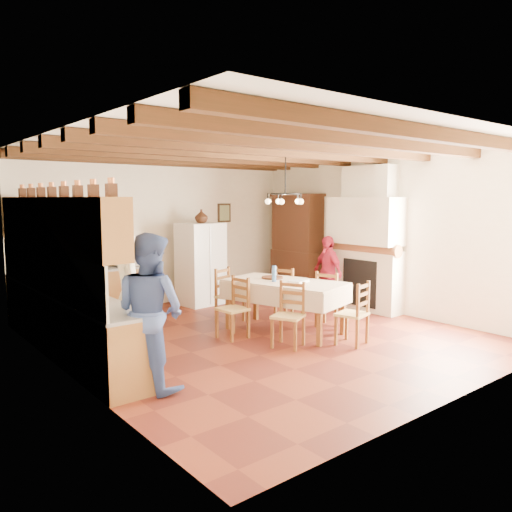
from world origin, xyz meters
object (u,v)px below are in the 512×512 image
at_px(chair_left_far, 232,308).
at_px(chair_right_near, 330,299).
at_px(person_man, 129,297).
at_px(person_woman_red, 327,272).
at_px(chair_right_far, 289,293).
at_px(refrigerator, 201,264).
at_px(chair_end_far, 230,295).
at_px(dining_table, 285,286).
at_px(person_woman_blue, 150,311).
at_px(microwave, 126,258).
at_px(chair_left_near, 288,315).
at_px(chair_end_near, 352,313).
at_px(hutch, 297,245).

relative_size(chair_left_far, chair_right_near, 1.00).
distance_m(person_man, person_woman_red, 4.47).
bearing_deg(chair_right_far, person_woman_red, -96.17).
relative_size(refrigerator, chair_end_far, 1.75).
xyz_separation_m(dining_table, person_man, (-2.60, 0.23, 0.12)).
xyz_separation_m(person_woman_blue, person_woman_red, (4.66, 1.60, -0.18)).
relative_size(chair_right_near, microwave, 1.86).
relative_size(dining_table, chair_left_far, 2.21).
relative_size(chair_left_near, person_man, 0.55).
xyz_separation_m(refrigerator, dining_table, (-0.10, -2.67, -0.08)).
relative_size(chair_left_near, chair_left_far, 1.00).
distance_m(refrigerator, person_man, 3.64).
xyz_separation_m(dining_table, chair_right_near, (0.83, -0.25, -0.28)).
bearing_deg(chair_left_far, dining_table, 71.19).
relative_size(person_man, microwave, 3.40).
bearing_deg(chair_end_far, chair_left_near, -113.04).
height_order(chair_left_near, person_woman_red, person_woman_red).
bearing_deg(dining_table, person_woman_blue, -163.50).
height_order(dining_table, chair_right_near, chair_right_near).
bearing_deg(microwave, refrigerator, -3.35).
xyz_separation_m(chair_right_far, person_woman_red, (1.18, 0.16, 0.24)).
bearing_deg(chair_end_near, person_woman_red, -143.59).
relative_size(dining_table, chair_end_near, 2.21).
height_order(refrigerator, chair_right_far, refrigerator).
bearing_deg(chair_left_far, person_man, -94.13).
bearing_deg(person_woman_blue, microwave, -39.14).
xyz_separation_m(refrigerator, person_woman_blue, (-2.93, -3.51, 0.06)).
bearing_deg(chair_left_near, dining_table, 115.41).
relative_size(chair_left_near, chair_right_far, 1.00).
height_order(chair_left_far, microwave, microwave).
distance_m(person_woman_red, microwave, 3.93).
bearing_deg(hutch, microwave, 166.32).
bearing_deg(chair_right_far, chair_end_far, 49.06).
xyz_separation_m(chair_right_near, person_woman_blue, (-3.66, -0.59, 0.42)).
relative_size(hutch, person_woman_red, 1.57).
distance_m(chair_right_far, chair_end_far, 1.08).
height_order(chair_left_near, chair_right_near, same).
distance_m(person_woman_blue, microwave, 4.06).
bearing_deg(person_woman_blue, chair_end_near, -114.42).
xyz_separation_m(chair_left_near, microwave, (-0.88, 3.62, 0.56)).
relative_size(hutch, chair_end_far, 2.37).
height_order(chair_end_near, person_woman_blue, person_woman_blue).
relative_size(chair_right_near, person_woman_blue, 0.53).
relative_size(dining_table, chair_right_far, 2.21).
xyz_separation_m(chair_left_far, chair_right_near, (1.72, -0.48, 0.00)).
height_order(person_woman_blue, person_woman_red, person_woman_blue).
height_order(hutch, chair_right_near, hutch).
xyz_separation_m(chair_right_near, chair_end_near, (-0.52, -0.92, 0.00)).
distance_m(chair_end_near, microwave, 4.50).
bearing_deg(refrigerator, person_woman_red, -53.22).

